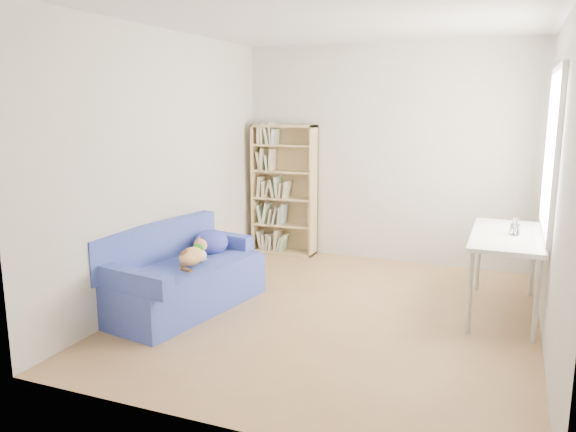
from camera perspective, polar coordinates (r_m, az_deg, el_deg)
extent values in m
plane|color=olive|center=(5.24, 4.68, -9.92)|extent=(4.00, 4.00, 0.00)
cube|color=silver|center=(6.85, 9.84, 6.19)|extent=(3.50, 0.04, 2.60)
cube|color=silver|center=(3.09, -5.97, 0.07)|extent=(3.50, 0.04, 2.60)
cube|color=silver|center=(5.68, -12.28, 5.05)|extent=(0.04, 4.00, 2.60)
cube|color=silver|center=(4.73, 25.69, 2.94)|extent=(0.04, 4.00, 2.60)
cube|color=white|center=(4.94, 5.20, 19.48)|extent=(3.50, 4.00, 0.04)
cube|color=white|center=(5.30, 25.44, 5.95)|extent=(0.01, 1.20, 1.30)
cube|color=navy|center=(5.40, -10.48, -7.21)|extent=(1.02, 1.70, 0.40)
cube|color=navy|center=(5.45, -13.35, -2.82)|extent=(0.42, 1.59, 0.39)
cube|color=navy|center=(5.92, -6.85, -2.54)|extent=(0.76, 0.27, 0.18)
cube|color=navy|center=(4.74, -15.29, -6.39)|extent=(0.76, 0.27, 0.18)
cube|color=navy|center=(5.32, -10.38, -5.02)|extent=(0.98, 1.57, 0.04)
ellipsoid|color=#30399B|center=(5.69, -7.83, -2.69)|extent=(0.34, 0.37, 0.25)
ellipsoid|color=#B25D14|center=(5.27, -9.80, -4.06)|extent=(0.30, 0.42, 0.15)
ellipsoid|color=silver|center=(5.33, -8.69, -4.03)|extent=(0.16, 0.19, 0.09)
ellipsoid|color=#3B2210|center=(5.23, -10.33, -3.77)|extent=(0.17, 0.22, 0.07)
sphere|color=#B25D14|center=(5.47, -8.18, -3.03)|extent=(0.14, 0.14, 0.14)
cone|color=#B25D14|center=(5.49, -8.20, -2.30)|extent=(0.06, 0.07, 0.07)
cone|color=#B25D14|center=(5.44, -8.53, -2.45)|extent=(0.07, 0.07, 0.07)
cylinder|color=green|center=(5.42, -8.57, -3.37)|extent=(0.11, 0.06, 0.11)
cylinder|color=#3B2210|center=(5.11, -11.23, -4.97)|extent=(0.12, 0.14, 0.05)
cube|color=tan|center=(7.29, -3.29, 2.84)|extent=(0.03, 0.26, 1.64)
cube|color=tan|center=(7.00, 2.59, 2.49)|extent=(0.03, 0.26, 1.64)
cube|color=tan|center=(7.06, -0.42, 9.14)|extent=(0.82, 0.26, 0.03)
cube|color=tan|center=(7.30, -0.40, -3.58)|extent=(0.82, 0.26, 0.03)
cube|color=tan|center=(7.24, -0.06, 2.80)|extent=(0.82, 0.02, 1.64)
cube|color=white|center=(5.41, 21.37, -1.91)|extent=(0.61, 1.33, 0.04)
cylinder|color=silver|center=(6.10, 23.58, -4.27)|extent=(0.04, 0.04, 0.71)
cylinder|color=silver|center=(4.93, 23.92, -7.93)|extent=(0.04, 0.04, 0.71)
cylinder|color=silver|center=(6.10, 18.81, -3.91)|extent=(0.04, 0.04, 0.71)
cylinder|color=silver|center=(4.93, 17.97, -7.49)|extent=(0.04, 0.04, 0.71)
cylinder|color=white|center=(5.38, 22.05, -1.29)|extent=(0.08, 0.08, 0.10)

